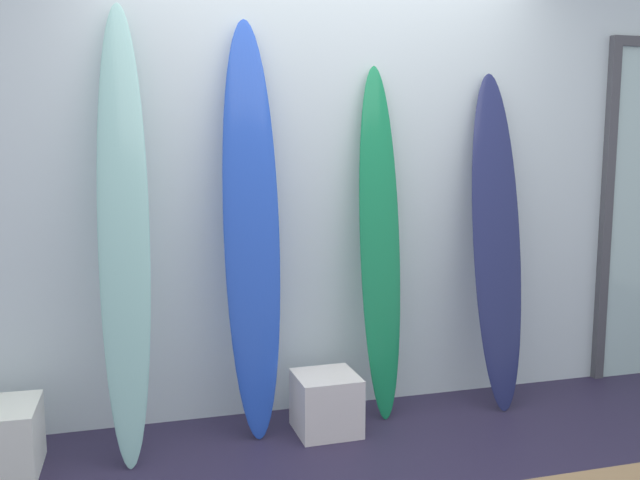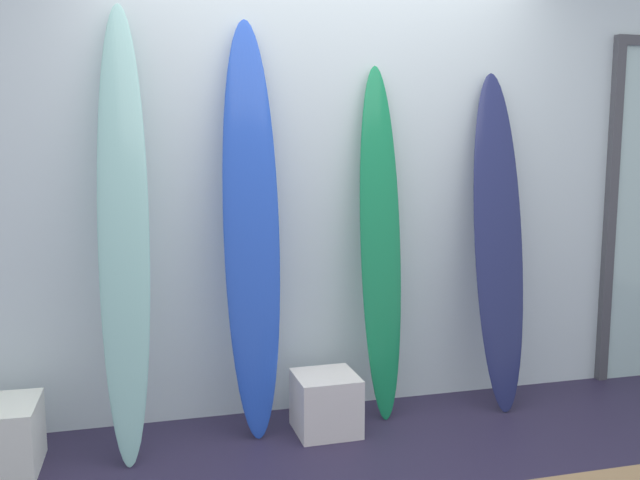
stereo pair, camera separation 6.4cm
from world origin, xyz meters
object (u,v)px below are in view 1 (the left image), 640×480
(surfboard_navy, at_px, (497,244))
(display_block_left, at_px, (326,403))
(surfboard_emerald, at_px, (380,246))
(surfboard_seafoam, at_px, (124,235))
(surfboard_cobalt, at_px, (252,231))

(surfboard_navy, xyz_separation_m, display_block_left, (-1.05, -0.14, -0.78))
(surfboard_navy, height_order, display_block_left, surfboard_navy)
(surfboard_navy, relative_size, display_block_left, 5.84)
(surfboard_emerald, distance_m, surfboard_navy, 0.69)
(surfboard_seafoam, height_order, surfboard_navy, surfboard_seafoam)
(surfboard_cobalt, relative_size, display_block_left, 6.58)
(surfboard_navy, bearing_deg, display_block_left, -172.43)
(surfboard_seafoam, distance_m, surfboard_cobalt, 0.64)
(surfboard_cobalt, xyz_separation_m, display_block_left, (0.36, -0.14, -0.90))
(surfboard_emerald, height_order, display_block_left, surfboard_emerald)
(surfboard_emerald, xyz_separation_m, display_block_left, (-0.36, -0.18, -0.79))
(surfboard_seafoam, relative_size, surfboard_cobalt, 1.02)
(surfboard_seafoam, xyz_separation_m, surfboard_emerald, (1.35, 0.12, -0.13))
(surfboard_seafoam, height_order, surfboard_emerald, surfboard_seafoam)
(surfboard_cobalt, distance_m, surfboard_navy, 1.42)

